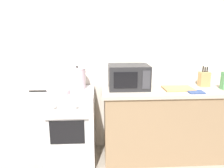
# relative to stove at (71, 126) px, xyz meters

# --- Properties ---
(back_wall) EXTENTS (4.40, 0.10, 2.50)m
(back_wall) POSITION_rel_stove_xyz_m (0.65, 0.37, 0.79)
(back_wall) COLOR silver
(back_wall) RESTS_ON ground_plane
(lower_cabinet_right) EXTENTS (1.64, 0.56, 0.88)m
(lower_cabinet_right) POSITION_rel_stove_xyz_m (1.25, 0.02, -0.02)
(lower_cabinet_right) COLOR #8C7051
(lower_cabinet_right) RESTS_ON ground_plane
(countertop_right) EXTENTS (1.70, 0.60, 0.04)m
(countertop_right) POSITION_rel_stove_xyz_m (1.25, 0.02, 0.44)
(countertop_right) COLOR #ADA393
(countertop_right) RESTS_ON lower_cabinet_right
(stove) EXTENTS (0.60, 0.64, 0.92)m
(stove) POSITION_rel_stove_xyz_m (0.00, 0.00, 0.00)
(stove) COLOR silver
(stove) RESTS_ON ground_plane
(stock_pot) EXTENTS (0.30, 0.21, 0.29)m
(stock_pot) POSITION_rel_stove_xyz_m (0.09, 0.13, 0.59)
(stock_pot) COLOR silver
(stock_pot) RESTS_ON stove
(frying_pan) EXTENTS (0.46, 0.26, 0.05)m
(frying_pan) POSITION_rel_stove_xyz_m (-0.11, -0.11, 0.48)
(frying_pan) COLOR silver
(frying_pan) RESTS_ON stove
(microwave) EXTENTS (0.50, 0.37, 0.30)m
(microwave) POSITION_rel_stove_xyz_m (0.74, 0.08, 0.61)
(microwave) COLOR #232326
(microwave) RESTS_ON countertop_right
(cutting_board) EXTENTS (0.36, 0.26, 0.02)m
(cutting_board) POSITION_rel_stove_xyz_m (1.35, 0.00, 0.47)
(cutting_board) COLOR tan
(cutting_board) RESTS_ON countertop_right
(knife_block) EXTENTS (0.13, 0.10, 0.27)m
(knife_block) POSITION_rel_stove_xyz_m (1.74, 0.14, 0.56)
(knife_block) COLOR tan
(knife_block) RESTS_ON countertop_right
(oven_mitt) EXTENTS (0.18, 0.14, 0.02)m
(oven_mitt) POSITION_rel_stove_xyz_m (1.51, -0.16, 0.47)
(oven_mitt) COLOR #33477A
(oven_mitt) RESTS_ON countertop_right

